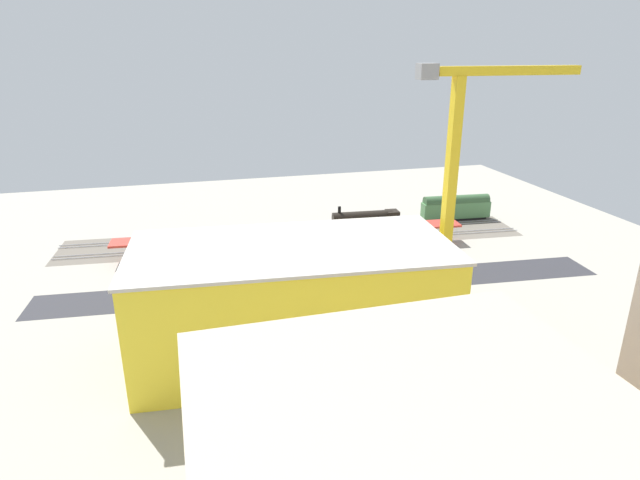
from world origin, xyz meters
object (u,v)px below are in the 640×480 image
construction_building (293,303)px  box_truck_2 (301,292)px  platform_canopy_near (293,233)px  parked_car_0 (381,268)px  box_truck_1 (327,286)px  box_truck_0 (324,289)px  street_tree_1 (258,277)px  parked_car_4 (189,287)px  street_tree_2 (230,281)px  tower_crane (459,182)px  traffic_light (321,275)px  parked_car_3 (242,281)px  locomotive (369,219)px  parked_car_2 (291,276)px  street_tree_0 (384,264)px  passenger_coach (456,207)px  parked_car_1 (339,273)px

construction_building → box_truck_2: construction_building is taller
platform_canopy_near → parked_car_0: bearing=133.4°
construction_building → box_truck_1: size_ratio=4.08×
box_truck_0 → street_tree_1: street_tree_1 is taller
platform_canopy_near → parked_car_4: 25.34m
street_tree_2 → tower_crane: bearing=160.6°
street_tree_2 → traffic_light: bearing=-176.0°
parked_car_3 → box_truck_2: 12.15m
locomotive → street_tree_2: (34.57, 33.47, 3.27)m
parked_car_2 → parked_car_3: 8.61m
tower_crane → box_truck_2: 30.25m
locomotive → street_tree_1: bearing=47.4°
parked_car_2 → parked_car_4: 17.67m
tower_crane → box_truck_0: (16.08, -11.69, -19.52)m
street_tree_0 → traffic_light: street_tree_0 is taller
locomotive → construction_building: 55.59m
street_tree_0 → street_tree_1: street_tree_0 is taller
locomotive → passenger_coach: 21.80m
parked_car_3 → platform_canopy_near: bearing=-131.2°
construction_building → tower_crane: size_ratio=1.08×
parked_car_4 → passenger_coach: bearing=-158.8°
parked_car_4 → traffic_light: (-20.90, 8.15, 3.39)m
passenger_coach → parked_car_2: passenger_coach is taller
parked_car_0 → street_tree_1: (23.79, 8.28, 4.32)m
box_truck_1 → box_truck_2: box_truck_1 is taller
construction_building → box_truck_2: 16.68m
parked_car_0 → parked_car_4: (34.35, -0.33, 0.01)m
platform_canopy_near → parked_car_3: 18.44m
locomotive → parked_car_0: size_ratio=4.00×
passenger_coach → parked_car_3: 58.81m
locomotive → parked_car_4: 47.55m
passenger_coach → tower_crane: tower_crane is taller
parked_car_2 → parked_car_4: parked_car_4 is taller
passenger_coach → box_truck_2: 55.80m
tower_crane → traffic_light: tower_crane is taller
street_tree_2 → street_tree_0: bearing=-177.9°
street_tree_1 → box_truck_0: bearing=-179.2°
parked_car_0 → tower_crane: 28.72m
street_tree_0 → construction_building: bearing=39.2°
parked_car_0 → parked_car_4: size_ratio=0.98×
parked_car_2 → street_tree_0: bearing=149.7°
box_truck_1 → traffic_light: traffic_light is taller
locomotive → parked_car_4: bearing=30.7°
box_truck_2 → street_tree_0: bearing=-178.9°
parked_car_4 → construction_building: bearing=119.1°
platform_canopy_near → parked_car_0: 19.68m
parked_car_2 → construction_building: 24.90m
platform_canopy_near → parked_car_3: size_ratio=15.51×
parked_car_4 → tower_crane: (-37.50, 20.15, 20.54)m
parked_car_1 → street_tree_0: size_ratio=0.54×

